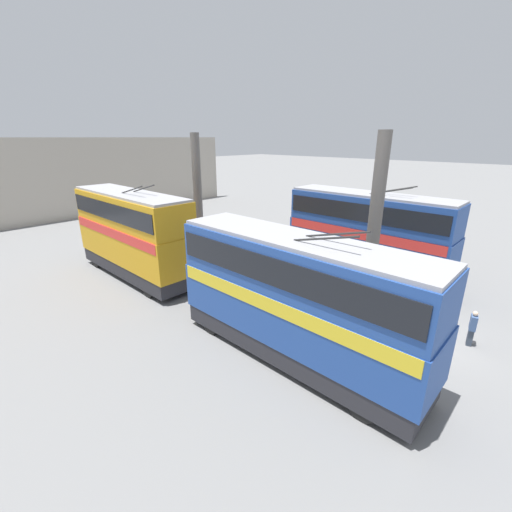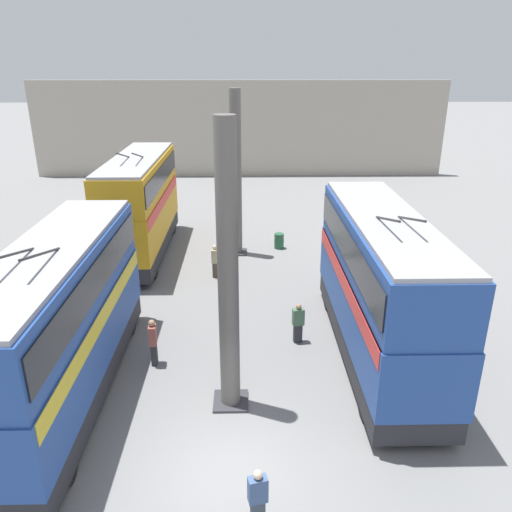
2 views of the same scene
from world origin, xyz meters
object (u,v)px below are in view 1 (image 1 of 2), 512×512
object	(u,v)px
person_by_left_row	(329,269)
bus_left_far	(367,229)
bus_right_mid	(295,293)
person_by_right_row	(297,304)
bus_right_far	(132,230)
person_aisle_foreground	(472,327)
person_aisle_midway	(219,259)
oil_drum	(219,242)

from	to	relation	value
person_by_left_row	bus_left_far	bearing A→B (deg)	-117.24
bus_right_mid	person_by_left_row	world-z (taller)	bus_right_mid
person_by_right_row	person_by_left_row	xyz separation A→B (m)	(1.35, -5.03, -0.09)
bus_right_far	person_by_left_row	xyz separation A→B (m)	(-9.21, -7.36, -2.15)
person_aisle_foreground	bus_right_mid	bearing A→B (deg)	-143.76
person_by_right_row	bus_right_far	bearing A→B (deg)	-81.60
person_aisle_midway	oil_drum	size ratio (longest dim) A/B	1.93
person_aisle_midway	person_aisle_foreground	distance (m)	13.90
bus_left_far	person_aisle_foreground	distance (m)	8.40
bus_left_far	person_aisle_midway	bearing A→B (deg)	41.02
bus_right_mid	person_aisle_midway	bearing A→B (deg)	-23.98
person_aisle_midway	person_aisle_foreground	xyz separation A→B (m)	(-13.80, -1.71, -0.04)
person_aisle_midway	bus_right_far	bearing A→B (deg)	-29.12
oil_drum	person_aisle_foreground	bearing A→B (deg)	174.83
person_by_right_row	person_aisle_midway	distance (m)	7.55
person_by_left_row	oil_drum	bearing A→B (deg)	-8.73
bus_right_far	person_aisle_foreground	xyz separation A→B (m)	(-17.00, -5.70, -2.15)
bus_right_far	person_by_left_row	world-z (taller)	bus_right_far
bus_right_mid	bus_left_far	bearing A→B (deg)	-78.10
bus_right_mid	oil_drum	size ratio (longest dim) A/B	12.07
person_aisle_midway	oil_drum	distance (m)	5.11
bus_left_far	bus_right_mid	xyz separation A→B (m)	(-2.10, 9.97, -0.12)
bus_right_mid	person_by_right_row	bearing A→B (deg)	-55.38
bus_right_far	person_aisle_foreground	world-z (taller)	bus_right_far
person_aisle_midway	bus_left_far	bearing A→B (deg)	140.61
bus_right_far	person_by_left_row	distance (m)	11.99
person_aisle_foreground	oil_drum	xyz separation A→B (m)	(17.66, -1.60, -0.39)
bus_left_far	bus_right_far	xyz separation A→B (m)	(10.07, 9.97, 0.07)
person_aisle_midway	oil_drum	bearing A→B (deg)	-120.97
person_by_right_row	oil_drum	size ratio (longest dim) A/B	2.02
bus_left_far	person_by_right_row	bearing A→B (deg)	93.69
bus_left_far	oil_drum	xyz separation A→B (m)	(10.74, 2.67, -2.47)
person_by_right_row	person_aisle_foreground	bearing A→B (deg)	113.61
bus_right_mid	person_by_right_row	distance (m)	3.39
person_aisle_midway	person_by_left_row	size ratio (longest dim) A/B	1.05
person_aisle_midway	person_aisle_foreground	size ratio (longest dim) A/B	1.04
bus_right_mid	person_aisle_midway	world-z (taller)	bus_right_mid
bus_left_far	bus_right_far	distance (m)	14.17
person_by_right_row	person_aisle_midway	world-z (taller)	person_by_right_row
bus_right_far	person_aisle_midway	bearing A→B (deg)	-128.71
bus_left_far	oil_drum	size ratio (longest dim) A/B	11.79
bus_left_far	person_by_left_row	xyz separation A→B (m)	(0.86, 2.61, -2.08)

